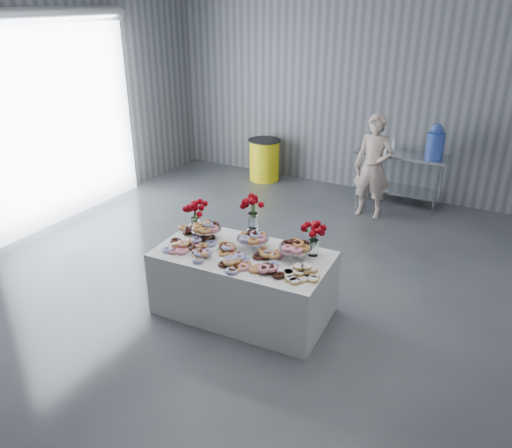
% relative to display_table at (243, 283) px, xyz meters
% --- Properties ---
extents(ground, '(9.00, 9.00, 0.00)m').
position_rel_display_table_xyz_m(ground, '(0.06, 0.06, -0.38)').
color(ground, '#37393E').
rests_on(ground, ground).
extents(room_walls, '(8.04, 9.04, 4.02)m').
position_rel_display_table_xyz_m(room_walls, '(-0.22, 0.13, 2.26)').
color(room_walls, slate).
rests_on(room_walls, ground).
extents(display_table, '(1.96, 1.11, 0.75)m').
position_rel_display_table_xyz_m(display_table, '(0.00, 0.00, 0.00)').
color(display_table, white).
rests_on(display_table, ground).
extents(prep_table, '(1.50, 0.60, 0.90)m').
position_rel_display_table_xyz_m(prep_table, '(0.66, 4.16, 0.24)').
color(prep_table, silver).
rests_on(prep_table, ground).
extents(donut_mounds, '(1.85, 0.90, 0.09)m').
position_rel_display_table_xyz_m(donut_mounds, '(-0.00, -0.05, 0.42)').
color(donut_mounds, '#C38147').
rests_on(donut_mounds, display_table).
extents(cake_stand_left, '(0.36, 0.36, 0.17)m').
position_rel_display_table_xyz_m(cake_stand_left, '(-0.56, 0.12, 0.52)').
color(cake_stand_left, silver).
rests_on(cake_stand_left, display_table).
extents(cake_stand_mid, '(0.36, 0.36, 0.17)m').
position_rel_display_table_xyz_m(cake_stand_mid, '(0.04, 0.15, 0.52)').
color(cake_stand_mid, silver).
rests_on(cake_stand_mid, display_table).
extents(cake_stand_right, '(0.36, 0.36, 0.17)m').
position_rel_display_table_xyz_m(cake_stand_right, '(0.54, 0.18, 0.52)').
color(cake_stand_right, silver).
rests_on(cake_stand_right, display_table).
extents(danish_pile, '(0.48, 0.48, 0.11)m').
position_rel_display_table_xyz_m(danish_pile, '(0.76, -0.11, 0.43)').
color(danish_pile, white).
rests_on(danish_pile, display_table).
extents(bouquet_left, '(0.26, 0.26, 0.42)m').
position_rel_display_table_xyz_m(bouquet_left, '(-0.76, 0.21, 0.67)').
color(bouquet_left, white).
rests_on(bouquet_left, display_table).
extents(bouquet_right, '(0.26, 0.26, 0.42)m').
position_rel_display_table_xyz_m(bouquet_right, '(0.68, 0.34, 0.67)').
color(bouquet_right, white).
rests_on(bouquet_right, display_table).
extents(bouquet_center, '(0.26, 0.26, 0.57)m').
position_rel_display_table_xyz_m(bouquet_center, '(-0.07, 0.35, 0.75)').
color(bouquet_center, silver).
rests_on(bouquet_center, display_table).
extents(water_jug, '(0.28, 0.28, 0.55)m').
position_rel_display_table_xyz_m(water_jug, '(1.16, 4.16, 0.77)').
color(water_jug, '#4065DB').
rests_on(water_jug, prep_table).
extents(drink_bottles, '(0.54, 0.08, 0.27)m').
position_rel_display_table_xyz_m(drink_bottles, '(0.34, 4.06, 0.66)').
color(drink_bottles, '#268C33').
rests_on(drink_bottles, prep_table).
extents(person, '(0.62, 0.42, 1.67)m').
position_rel_display_table_xyz_m(person, '(0.40, 3.40, 0.46)').
color(person, '#CC8C93').
rests_on(person, ground).
extents(trash_barrel, '(0.63, 0.63, 0.80)m').
position_rel_display_table_xyz_m(trash_barrel, '(-1.95, 4.13, 0.03)').
color(trash_barrel, yellow).
rests_on(trash_barrel, ground).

